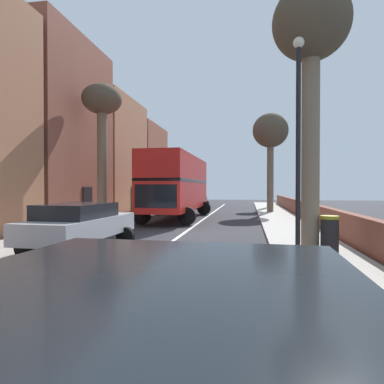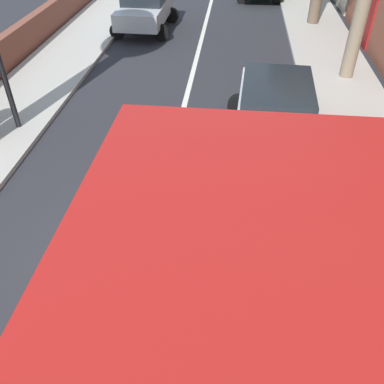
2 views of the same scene
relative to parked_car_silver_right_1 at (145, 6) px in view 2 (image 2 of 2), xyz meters
The scene contains 4 objects.
ground_plane 13.39m from the parked_car_silver_right_1, 100.78° to the left, with size 84.00×84.00×0.00m, color #28282D.
road_centre_line 13.39m from the parked_car_silver_right_1, 100.78° to the left, with size 0.16×54.00×0.01m, color silver.
parked_car_silver_right_1 is the anchor object (origin of this frame).
parked_car_silver_left_2 10.16m from the parked_car_silver_right_1, 119.50° to the left, with size 2.66×4.59×1.56m.
Camera 2 is at (-1.40, 5.03, 5.67)m, focal length 38.24 mm.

